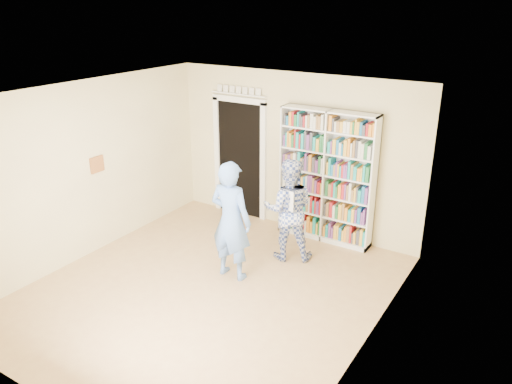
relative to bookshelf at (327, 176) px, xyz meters
The scene contains 11 objects.
floor 2.68m from the bookshelf, 106.07° to the right, with size 5.00×5.00×0.00m, color #AD7F53.
ceiling 2.91m from the bookshelf, 106.07° to the right, with size 5.00×5.00×0.00m, color white.
wall_back 0.73m from the bookshelf, 167.01° to the left, with size 4.50×4.50×0.00m, color #F3E8A7.
wall_left 3.76m from the bookshelf, 141.29° to the right, with size 5.00×5.00×0.00m, color #F3E8A7.
wall_right 2.83m from the bookshelf, 56.11° to the right, with size 5.00×5.00×0.00m, color #F3E8A7.
bookshelf is the anchor object (origin of this frame).
doorway 1.78m from the bookshelf, behind, with size 1.10×0.08×2.43m.
wall_art 3.62m from the bookshelf, 143.57° to the right, with size 0.03×0.25×0.25m, color brown.
man_blue 1.95m from the bookshelf, 108.77° to the right, with size 0.64×0.42×1.75m, color #5F88D3.
man_plaid 0.98m from the bookshelf, 102.66° to the right, with size 0.78×0.61×1.61m, color #314798.
paper_sheet 1.12m from the bookshelf, 95.70° to the right, with size 0.22×0.01×0.31m, color white.
Camera 1 is at (3.73, -4.71, 3.78)m, focal length 35.00 mm.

